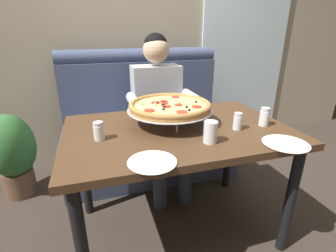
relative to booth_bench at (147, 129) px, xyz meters
The scene contains 14 objects.
ground_plane 0.98m from the booth_bench, 90.00° to the right, with size 16.00×16.00×0.00m, color #382D26.
back_wall_with_window 1.15m from the booth_bench, 90.00° to the left, with size 6.00×0.12×2.80m, color tan.
window_panel 1.72m from the booth_bench, 20.71° to the left, with size 1.10×0.02×2.80m, color white.
booth_bench is the anchor object (origin of this frame).
dining_table 0.93m from the booth_bench, 90.00° to the right, with size 1.30×0.84×0.75m.
diner_main 0.41m from the booth_bench, 78.10° to the right, with size 0.54×0.64×1.27m.
pizza 0.93m from the booth_bench, 91.63° to the right, with size 0.51×0.51×0.14m.
shaker_pepper_flakes 1.13m from the booth_bench, 72.21° to the right, with size 0.05×0.05×0.10m.
shaker_oregano 1.19m from the booth_bench, 63.08° to the right, with size 0.06×0.06×0.11m.
shaker_parmesan 1.10m from the booth_bench, 115.87° to the right, with size 0.06×0.06×0.10m.
plate_near_left 1.39m from the booth_bench, 70.43° to the right, with size 0.23×0.23×0.02m.
plate_near_right 1.32m from the booth_bench, 100.94° to the right, with size 0.22×0.22×0.02m.
drinking_glass 1.20m from the booth_bench, 85.31° to the right, with size 0.07×0.07×0.11m.
potted_plant 1.13m from the booth_bench, behind, with size 0.36×0.36×0.70m.
Camera 1 is at (-0.45, -1.27, 1.29)m, focal length 26.33 mm.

